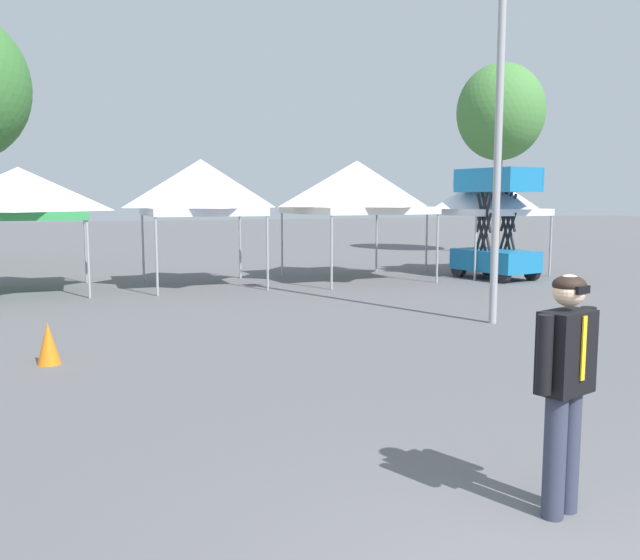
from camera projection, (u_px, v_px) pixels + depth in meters
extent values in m
cylinder|color=#9E9EA3|center=(88.00, 255.00, 15.45)|extent=(0.06, 0.06, 2.02)
cylinder|color=#9E9EA3|center=(86.00, 247.00, 18.24)|extent=(0.06, 0.06, 2.02)
pyramid|color=white|center=(19.00, 189.00, 16.14)|extent=(3.20, 3.20, 1.06)
cube|color=green|center=(20.00, 215.00, 16.22)|extent=(3.17, 3.17, 0.20)
cylinder|color=#9E9EA3|center=(156.00, 253.00, 15.82)|extent=(0.06, 0.06, 2.08)
cylinder|color=#9E9EA3|center=(267.00, 249.00, 16.81)|extent=(0.06, 0.06, 2.08)
cylinder|color=#9E9EA3|center=(143.00, 245.00, 18.36)|extent=(0.06, 0.06, 2.08)
cylinder|color=#9E9EA3|center=(240.00, 243.00, 19.35)|extent=(0.06, 0.06, 2.08)
pyramid|color=white|center=(201.00, 183.00, 17.38)|extent=(2.90, 2.90, 1.26)
cube|color=white|center=(202.00, 211.00, 17.47)|extent=(2.87, 2.87, 0.20)
cylinder|color=#9E9EA3|center=(332.00, 249.00, 16.90)|extent=(0.06, 0.06, 2.09)
cylinder|color=#9E9EA3|center=(437.00, 245.00, 18.32)|extent=(0.06, 0.06, 2.09)
cylinder|color=#9E9EA3|center=(282.00, 242.00, 19.82)|extent=(0.06, 0.06, 2.09)
cylinder|color=#9E9EA3|center=(377.00, 239.00, 21.24)|extent=(0.06, 0.06, 2.09)
pyramid|color=white|center=(357.00, 184.00, 18.86)|extent=(3.69, 3.69, 1.29)
cube|color=white|center=(357.00, 210.00, 18.95)|extent=(3.65, 3.65, 0.20)
cylinder|color=#9E9EA3|center=(475.00, 245.00, 18.84)|extent=(0.06, 0.06, 2.02)
cylinder|color=#9E9EA3|center=(551.00, 243.00, 19.82)|extent=(0.06, 0.06, 2.02)
cylinder|color=#9E9EA3|center=(427.00, 240.00, 21.29)|extent=(0.06, 0.06, 2.02)
cylinder|color=#9E9EA3|center=(496.00, 238.00, 22.27)|extent=(0.06, 0.06, 2.02)
pyramid|color=white|center=(488.00, 191.00, 20.37)|extent=(2.81, 2.81, 1.04)
cube|color=white|center=(487.00, 212.00, 20.45)|extent=(2.79, 2.79, 0.20)
cylinder|color=black|center=(503.00, 275.00, 18.31)|extent=(0.26, 0.50, 0.48)
cylinder|color=black|center=(532.00, 272.00, 18.93)|extent=(0.26, 0.50, 0.48)
cylinder|color=black|center=(459.00, 269.00, 19.76)|extent=(0.26, 0.50, 0.48)
cylinder|color=black|center=(487.00, 267.00, 20.38)|extent=(0.26, 0.50, 0.48)
cube|color=#1972AD|center=(495.00, 260.00, 19.31)|extent=(1.79, 2.51, 0.60)
cylinder|color=black|center=(483.00, 241.00, 18.98)|extent=(0.19, 0.61, 1.64)
cylinder|color=black|center=(483.00, 241.00, 18.98)|extent=(0.19, 0.61, 1.64)
cylinder|color=black|center=(507.00, 240.00, 19.50)|extent=(0.19, 0.61, 1.64)
cylinder|color=black|center=(507.00, 240.00, 19.50)|extent=(0.19, 0.61, 1.64)
cylinder|color=black|center=(484.00, 223.00, 18.92)|extent=(0.19, 0.61, 1.64)
cylinder|color=black|center=(484.00, 223.00, 18.92)|extent=(0.19, 0.61, 1.64)
cylinder|color=black|center=(508.00, 222.00, 19.43)|extent=(0.19, 0.61, 1.64)
cylinder|color=black|center=(508.00, 222.00, 19.43)|extent=(0.19, 0.61, 1.64)
cylinder|color=black|center=(484.00, 204.00, 18.85)|extent=(0.19, 0.61, 1.64)
cylinder|color=black|center=(484.00, 204.00, 18.85)|extent=(0.19, 0.61, 1.64)
cylinder|color=black|center=(509.00, 204.00, 19.37)|extent=(0.19, 0.61, 1.64)
cylinder|color=black|center=(509.00, 204.00, 19.37)|extent=(0.19, 0.61, 1.64)
cube|color=#1972AD|center=(497.00, 190.00, 19.06)|extent=(1.70, 2.39, 0.12)
cube|color=#1972AD|center=(527.00, 177.00, 18.13)|extent=(1.32, 0.29, 0.55)
cube|color=#1972AD|center=(471.00, 179.00, 19.92)|extent=(1.32, 0.29, 0.55)
cube|color=#1972AD|center=(481.00, 178.00, 18.69)|extent=(0.45, 2.16, 0.55)
cube|color=#1972AD|center=(513.00, 179.00, 19.36)|extent=(0.45, 2.16, 0.55)
cylinder|color=#33384C|center=(555.00, 457.00, 4.80)|extent=(0.16, 0.16, 0.92)
cylinder|color=#33384C|center=(569.00, 451.00, 4.91)|extent=(0.16, 0.16, 0.92)
cube|color=black|center=(566.00, 352.00, 4.76)|extent=(0.47, 0.35, 0.60)
cylinder|color=black|center=(544.00, 355.00, 4.60)|extent=(0.11, 0.11, 0.56)
cylinder|color=black|center=(587.00, 344.00, 4.92)|extent=(0.11, 0.11, 0.56)
sphere|color=beige|center=(569.00, 291.00, 4.71)|extent=(0.23, 0.23, 0.23)
ellipsoid|color=black|center=(569.00, 285.00, 4.70)|extent=(0.23, 0.23, 0.14)
cube|color=black|center=(583.00, 290.00, 4.62)|extent=(0.15, 0.07, 0.06)
cube|color=yellow|center=(584.00, 348.00, 4.65)|extent=(0.05, 0.02, 0.46)
cylinder|color=#9E9EA3|center=(499.00, 113.00, 11.99)|extent=(0.14, 0.14, 7.71)
cylinder|color=brown|center=(498.00, 201.00, 27.92)|extent=(0.28, 0.28, 4.44)
ellipsoid|color=#47843D|center=(501.00, 112.00, 27.48)|extent=(3.60, 3.60, 3.96)
cone|color=orange|center=(48.00, 344.00, 9.31)|extent=(0.32, 0.32, 0.59)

